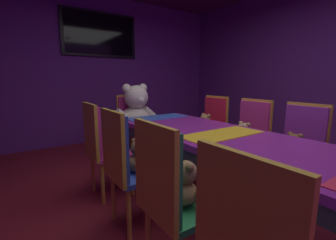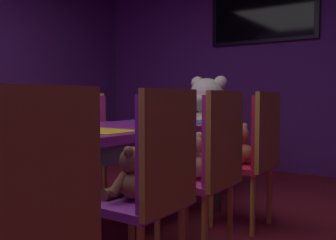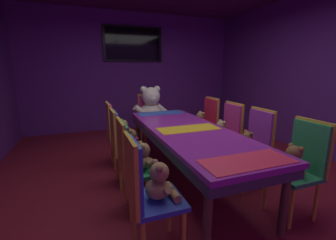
{
  "view_description": "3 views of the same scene",
  "coord_description": "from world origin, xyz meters",
  "px_view_note": "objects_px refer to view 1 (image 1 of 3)",
  "views": [
    {
      "loc": [
        -1.47,
        -1.33,
        1.21
      ],
      "look_at": [
        -0.21,
        0.53,
        0.81
      ],
      "focal_mm": 24.29,
      "sensor_mm": 36.0,
      "label": 1
    },
    {
      "loc": [
        1.84,
        -1.69,
        0.95
      ],
      "look_at": [
        0.15,
        0.77,
        0.77
      ],
      "focal_mm": 41.34,
      "sensor_mm": 36.0,
      "label": 2
    },
    {
      "loc": [
        -1.18,
        -2.44,
        1.46
      ],
      "look_at": [
        -0.19,
        0.23,
        0.82
      ],
      "focal_mm": 24.08,
      "sensor_mm": 36.0,
      "label": 3
    }
  ],
  "objects_px": {
    "chair_right_3": "(212,124)",
    "teddy_left_3": "(113,141)",
    "chair_right_1": "(301,143)",
    "king_teddy_bear": "(137,111)",
    "teddy_left_1": "(186,185)",
    "chair_right_2": "(251,133)",
    "chair_left_2": "(123,159)",
    "teddy_right_3": "(205,126)",
    "teddy_right_2": "(243,136)",
    "wall_tv": "(100,35)",
    "teddy_left_0": "(276,240)",
    "chair_left_1": "(167,189)",
    "teddy_right_1": "(293,148)",
    "chair_left_3": "(99,141)",
    "teddy_left_2": "(139,158)",
    "throne_chair": "(132,120)",
    "banquet_table": "(222,144)"
  },
  "relations": [
    {
      "from": "chair_right_3",
      "to": "wall_tv",
      "type": "height_order",
      "value": "wall_tv"
    },
    {
      "from": "chair_left_1",
      "to": "teddy_right_3",
      "type": "relative_size",
      "value": 3.15
    },
    {
      "from": "teddy_left_0",
      "to": "chair_left_2",
      "type": "height_order",
      "value": "chair_left_2"
    },
    {
      "from": "teddy_left_1",
      "to": "teddy_right_2",
      "type": "distance_m",
      "value": 1.45
    },
    {
      "from": "teddy_left_3",
      "to": "chair_right_3",
      "type": "bearing_deg",
      "value": 0.64
    },
    {
      "from": "chair_right_1",
      "to": "king_teddy_bear",
      "type": "bearing_deg",
      "value": -67.38
    },
    {
      "from": "chair_right_1",
      "to": "wall_tv",
      "type": "relative_size",
      "value": 0.7
    },
    {
      "from": "banquet_table",
      "to": "king_teddy_bear",
      "type": "bearing_deg",
      "value": 90.0
    },
    {
      "from": "teddy_left_2",
      "to": "throne_chair",
      "type": "xyz_separation_m",
      "value": [
        0.66,
        1.54,
        0.02
      ]
    },
    {
      "from": "wall_tv",
      "to": "teddy_left_1",
      "type": "bearing_deg",
      "value": -100.87
    },
    {
      "from": "banquet_table",
      "to": "chair_left_1",
      "type": "xyz_separation_m",
      "value": [
        -0.8,
        -0.33,
        -0.06
      ]
    },
    {
      "from": "chair_right_2",
      "to": "wall_tv",
      "type": "xyz_separation_m",
      "value": [
        -0.8,
        2.83,
        1.45
      ]
    },
    {
      "from": "teddy_left_1",
      "to": "teddy_right_3",
      "type": "bearing_deg",
      "value": 43.29
    },
    {
      "from": "chair_left_2",
      "to": "teddy_left_1",
      "type": "bearing_deg",
      "value": -76.56
    },
    {
      "from": "chair_left_1",
      "to": "chair_left_2",
      "type": "distance_m",
      "value": 0.61
    },
    {
      "from": "wall_tv",
      "to": "teddy_left_0",
      "type": "bearing_deg",
      "value": -99.59
    },
    {
      "from": "chair_left_2",
      "to": "chair_right_2",
      "type": "height_order",
      "value": "same"
    },
    {
      "from": "teddy_left_3",
      "to": "teddy_right_1",
      "type": "relative_size",
      "value": 1.0
    },
    {
      "from": "chair_right_1",
      "to": "teddy_right_2",
      "type": "height_order",
      "value": "chair_right_1"
    },
    {
      "from": "teddy_left_3",
      "to": "chair_right_3",
      "type": "distance_m",
      "value": 1.47
    },
    {
      "from": "chair_right_3",
      "to": "teddy_left_3",
      "type": "bearing_deg",
      "value": 0.64
    },
    {
      "from": "banquet_table",
      "to": "chair_left_3",
      "type": "distance_m",
      "value": 1.21
    },
    {
      "from": "chair_right_2",
      "to": "teddy_right_3",
      "type": "xyz_separation_m",
      "value": [
        -0.13,
        0.64,
        -0.01
      ]
    },
    {
      "from": "teddy_right_2",
      "to": "teddy_right_3",
      "type": "bearing_deg",
      "value": -91.13
    },
    {
      "from": "teddy_left_3",
      "to": "wall_tv",
      "type": "height_order",
      "value": "wall_tv"
    },
    {
      "from": "teddy_left_1",
      "to": "chair_right_2",
      "type": "bearing_deg",
      "value": 22.6
    },
    {
      "from": "chair_left_3",
      "to": "teddy_right_3",
      "type": "xyz_separation_m",
      "value": [
        1.47,
        0.02,
        -0.01
      ]
    },
    {
      "from": "throne_chair",
      "to": "chair_left_1",
      "type": "bearing_deg",
      "value": -20.51
    },
    {
      "from": "chair_left_2",
      "to": "teddy_right_2",
      "type": "bearing_deg",
      "value": -0.11
    },
    {
      "from": "chair_left_1",
      "to": "teddy_right_1",
      "type": "height_order",
      "value": "chair_left_1"
    },
    {
      "from": "chair_left_1",
      "to": "chair_right_2",
      "type": "xyz_separation_m",
      "value": [
        1.6,
        0.61,
        0.0
      ]
    },
    {
      "from": "teddy_right_3",
      "to": "teddy_right_2",
      "type": "bearing_deg",
      "value": 88.87
    },
    {
      "from": "teddy_left_0",
      "to": "teddy_left_2",
      "type": "xyz_separation_m",
      "value": [
        0.02,
        1.19,
        -0.02
      ]
    },
    {
      "from": "chair_left_2",
      "to": "chair_right_3",
      "type": "relative_size",
      "value": 1.0
    },
    {
      "from": "chair_right_2",
      "to": "chair_left_3",
      "type": "bearing_deg",
      "value": -21.45
    },
    {
      "from": "chair_left_2",
      "to": "throne_chair",
      "type": "height_order",
      "value": "same"
    },
    {
      "from": "throne_chair",
      "to": "teddy_left_2",
      "type": "bearing_deg",
      "value": -23.31
    },
    {
      "from": "teddy_left_3",
      "to": "chair_right_1",
      "type": "xyz_separation_m",
      "value": [
        1.46,
        -1.19,
        0.03
      ]
    },
    {
      "from": "teddy_left_0",
      "to": "chair_left_2",
      "type": "bearing_deg",
      "value": 96.06
    },
    {
      "from": "teddy_right_1",
      "to": "chair_right_2",
      "type": "distance_m",
      "value": 0.58
    },
    {
      "from": "teddy_left_1",
      "to": "chair_left_3",
      "type": "xyz_separation_m",
      "value": [
        -0.14,
        1.23,
        0.02
      ]
    },
    {
      "from": "chair_left_1",
      "to": "chair_right_1",
      "type": "height_order",
      "value": "same"
    },
    {
      "from": "chair_right_3",
      "to": "teddy_left_0",
      "type": "bearing_deg",
      "value": 50.88
    },
    {
      "from": "banquet_table",
      "to": "chair_right_1",
      "type": "relative_size",
      "value": 2.59
    },
    {
      "from": "chair_left_1",
      "to": "teddy_left_2",
      "type": "relative_size",
      "value": 3.4
    },
    {
      "from": "teddy_left_0",
      "to": "teddy_left_2",
      "type": "relative_size",
      "value": 1.14
    },
    {
      "from": "chair_right_1",
      "to": "teddy_right_1",
      "type": "xyz_separation_m",
      "value": [
        -0.14,
        -0.0,
        -0.03
      ]
    },
    {
      "from": "teddy_left_2",
      "to": "wall_tv",
      "type": "height_order",
      "value": "wall_tv"
    },
    {
      "from": "chair_left_2",
      "to": "teddy_right_3",
      "type": "relative_size",
      "value": 3.15
    },
    {
      "from": "chair_right_1",
      "to": "teddy_left_0",
      "type": "bearing_deg",
      "value": 22.79
    }
  ]
}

